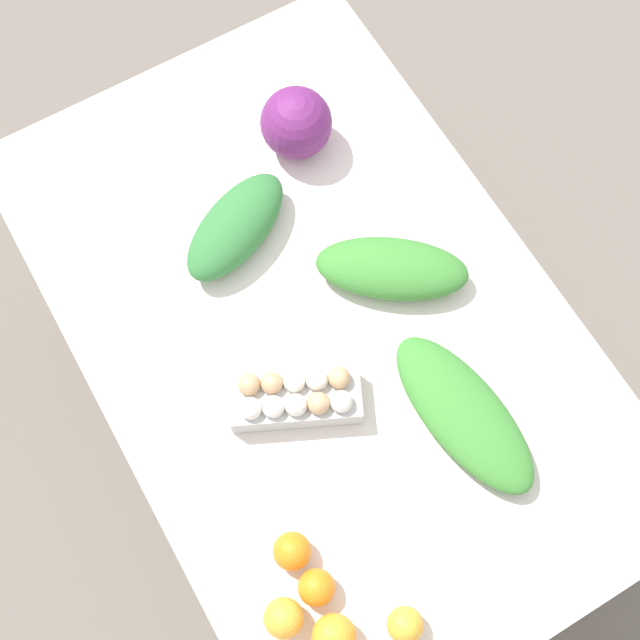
{
  "coord_description": "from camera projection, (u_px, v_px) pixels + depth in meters",
  "views": [
    {
      "loc": [
        -0.54,
        0.31,
        2.44
      ],
      "look_at": [
        0.0,
        0.0,
        0.79
      ],
      "focal_mm": 50.0,
      "sensor_mm": 36.0,
      "label": 1
    }
  ],
  "objects": [
    {
      "name": "orange_5",
      "position": [
        283.0,
        618.0,
        1.55
      ],
      "size": [
        0.07,
        0.07,
        0.07
      ],
      "primitive_type": "sphere",
      "color": "#F9A833",
      "rests_on": "dining_table"
    },
    {
      "name": "orange_0",
      "position": [
        334.0,
        637.0,
        1.54
      ],
      "size": [
        0.08,
        0.08,
        0.08
      ],
      "primitive_type": "sphere",
      "color": "orange",
      "rests_on": "dining_table"
    },
    {
      "name": "ground_plane",
      "position": [
        320.0,
        419.0,
        2.5
      ],
      "size": [
        8.0,
        8.0,
        0.0
      ],
      "primitive_type": "plane",
      "color": "#70665B"
    },
    {
      "name": "greens_bunch_beet_tops",
      "position": [
        392.0,
        269.0,
        1.78
      ],
      "size": [
        0.29,
        0.33,
        0.08
      ],
      "primitive_type": "ellipsoid",
      "rotation": [
        0.0,
        0.0,
        0.94
      ],
      "color": "#3D8433",
      "rests_on": "dining_table"
    },
    {
      "name": "dining_table",
      "position": [
        320.0,
        340.0,
        1.88
      ],
      "size": [
        1.44,
        0.91,
        0.77
      ],
      "color": "silver",
      "rests_on": "ground_plane"
    },
    {
      "name": "orange_2",
      "position": [
        292.0,
        551.0,
        1.59
      ],
      "size": [
        0.07,
        0.07,
        0.07
      ],
      "primitive_type": "sphere",
      "color": "orange",
      "rests_on": "dining_table"
    },
    {
      "name": "cabbage_purple",
      "position": [
        296.0,
        123.0,
        1.86
      ],
      "size": [
        0.15,
        0.15,
        0.15
      ],
      "primitive_type": "sphere",
      "color": "#6B2366",
      "rests_on": "dining_table"
    },
    {
      "name": "orange_4",
      "position": [
        405.0,
        625.0,
        1.55
      ],
      "size": [
        0.07,
        0.07,
        0.07
      ],
      "primitive_type": "sphere",
      "color": "#F9A833",
      "rests_on": "dining_table"
    },
    {
      "name": "orange_1",
      "position": [
        316.0,
        588.0,
        1.57
      ],
      "size": [
        0.07,
        0.07,
        0.07
      ],
      "primitive_type": "sphere",
      "color": "orange",
      "rests_on": "dining_table"
    },
    {
      "name": "egg_carton",
      "position": [
        295.0,
        397.0,
        1.69
      ],
      "size": [
        0.2,
        0.27,
        0.09
      ],
      "rotation": [
        0.0,
        0.0,
        1.12
      ],
      "color": "#B7B7B2",
      "rests_on": "dining_table"
    },
    {
      "name": "greens_bunch_scallion",
      "position": [
        236.0,
        227.0,
        1.81
      ],
      "size": [
        0.23,
        0.31,
        0.09
      ],
      "primitive_type": "ellipsoid",
      "rotation": [
        0.0,
        0.0,
        2.01
      ],
      "color": "#337538",
      "rests_on": "dining_table"
    },
    {
      "name": "greens_bunch_chard",
      "position": [
        464.0,
        414.0,
        1.68
      ],
      "size": [
        0.38,
        0.19,
        0.07
      ],
      "primitive_type": "ellipsoid",
      "rotation": [
        0.0,
        0.0,
        3.25
      ],
      "color": "#3D8433",
      "rests_on": "dining_table"
    }
  ]
}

